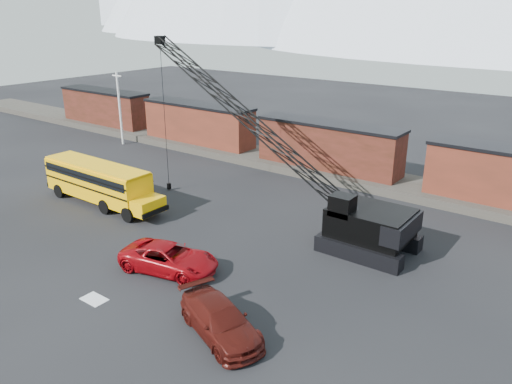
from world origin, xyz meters
TOP-DOWN VIEW (x-y plane):
  - ground at (0.00, 0.00)m, footprint 160.00×160.00m
  - gravel_berm at (0.00, 22.00)m, footprint 120.00×5.00m
  - boxcar_west_far at (-32.00, 22.00)m, footprint 13.70×3.10m
  - boxcar_west_near at (-16.00, 22.00)m, footprint 13.70×3.10m
  - boxcar_mid at (0.00, 22.00)m, footprint 13.70×3.10m
  - utility_pole at (-24.00, 18.00)m, footprint 1.40×0.24m
  - snow_patch at (0.50, -4.00)m, footprint 1.40×0.90m
  - school_bus at (-10.55, 4.95)m, footprint 11.65×2.65m
  - red_pickup at (1.46, 0.57)m, footprint 6.27×3.96m
  - maroon_suv at (7.79, -2.33)m, footprint 5.89×4.09m
  - crawler_crane at (1.54, 10.16)m, footprint 21.50×4.20m

SIDE VIEW (x-z plane):
  - ground at x=0.00m, z-range 0.00..0.00m
  - snow_patch at x=0.50m, z-range 0.00..0.02m
  - gravel_berm at x=0.00m, z-range 0.00..0.70m
  - maroon_suv at x=7.79m, z-range 0.00..1.58m
  - red_pickup at x=1.46m, z-range 0.00..1.61m
  - school_bus at x=-10.55m, z-range 0.20..3.39m
  - boxcar_west_far at x=-32.00m, z-range 0.68..4.85m
  - boxcar_west_near at x=-16.00m, z-range 0.68..4.85m
  - boxcar_mid at x=0.00m, z-range 0.68..4.85m
  - utility_pole at x=-24.00m, z-range 0.15..8.15m
  - crawler_crane at x=1.54m, z-range -0.13..12.53m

